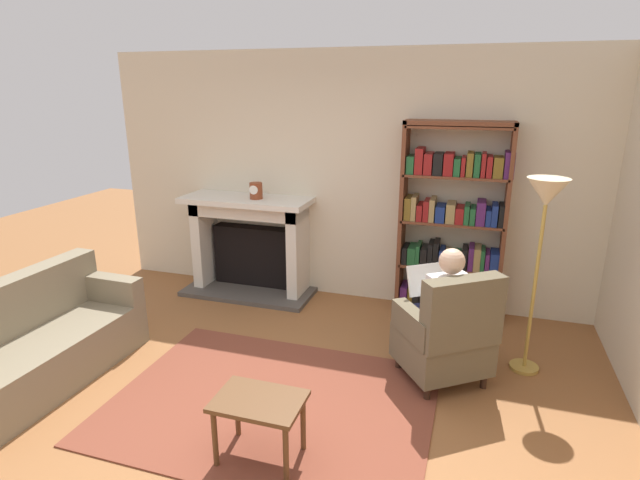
{
  "coord_description": "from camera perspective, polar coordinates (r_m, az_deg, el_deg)",
  "views": [
    {
      "loc": [
        1.35,
        -2.74,
        2.31
      ],
      "look_at": [
        0.1,
        1.2,
        1.05
      ],
      "focal_mm": 28.2,
      "sensor_mm": 36.0,
      "label": 1
    }
  ],
  "objects": [
    {
      "name": "ground",
      "position": [
        3.83,
        -7.35,
        -20.33
      ],
      "size": [
        14.0,
        14.0,
        0.0
      ],
      "primitive_type": "plane",
      "color": "brown"
    },
    {
      "name": "back_wall",
      "position": [
        5.54,
        3.27,
        6.96
      ],
      "size": [
        5.6,
        0.1,
        2.7
      ],
      "primitive_type": "cube",
      "color": "beige",
      "rests_on": "ground"
    },
    {
      "name": "area_rug",
      "position": [
        4.04,
        -5.49,
        -17.86
      ],
      "size": [
        2.4,
        1.8,
        0.01
      ],
      "primitive_type": "cube",
      "color": "brown",
      "rests_on": "ground"
    },
    {
      "name": "fireplace",
      "position": [
        5.85,
        -7.85,
        -0.21
      ],
      "size": [
        1.49,
        0.64,
        1.14
      ],
      "color": "#4C4742",
      "rests_on": "ground"
    },
    {
      "name": "mantel_clock",
      "position": [
        5.55,
        -7.27,
        5.57
      ],
      "size": [
        0.14,
        0.14,
        0.18
      ],
      "color": "brown",
      "rests_on": "fireplace"
    },
    {
      "name": "bookshelf",
      "position": [
        5.25,
        14.81,
        1.67
      ],
      "size": [
        1.05,
        0.32,
        2.0
      ],
      "color": "brown",
      "rests_on": "ground"
    },
    {
      "name": "armchair_reading",
      "position": [
        4.18,
        14.24,
        -10.41
      ],
      "size": [
        0.88,
        0.88,
        0.97
      ],
      "rotation": [
        0.0,
        0.0,
        3.77
      ],
      "color": "#331E14",
      "rests_on": "ground"
    },
    {
      "name": "seated_reader",
      "position": [
        4.18,
        13.58,
        -7.34
      ],
      "size": [
        0.56,
        0.59,
        1.14
      ],
      "rotation": [
        0.0,
        0.0,
        3.77
      ],
      "color": "silver",
      "rests_on": "ground"
    },
    {
      "name": "sofa_floral",
      "position": [
        4.73,
        -29.47,
        -10.27
      ],
      "size": [
        0.76,
        1.72,
        0.85
      ],
      "rotation": [
        0.0,
        0.0,
        1.55
      ],
      "color": "#7C7058",
      "rests_on": "ground"
    },
    {
      "name": "side_table",
      "position": [
        3.35,
        -6.93,
        -18.46
      ],
      "size": [
        0.56,
        0.39,
        0.44
      ],
      "color": "brown",
      "rests_on": "ground"
    },
    {
      "name": "scattered_books",
      "position": [
        4.07,
        -5.85,
        -17.23
      ],
      "size": [
        0.45,
        0.34,
        0.03
      ],
      "color": "#334CA5",
      "rests_on": "area_rug"
    },
    {
      "name": "floor_lamp",
      "position": [
        4.27,
        24.16,
        3.09
      ],
      "size": [
        0.32,
        0.32,
        1.65
      ],
      "color": "#B7933F",
      "rests_on": "ground"
    }
  ]
}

